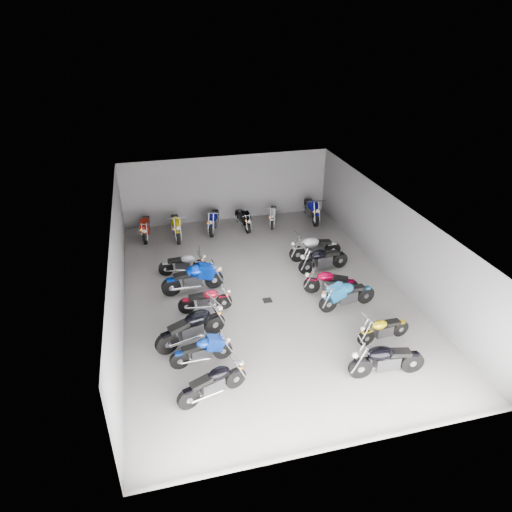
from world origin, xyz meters
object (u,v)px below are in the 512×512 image
object	(u,v)px
motorcycle_back_a	(146,227)
motorcycle_back_e	(273,215)
motorcycle_left_e	(193,278)
motorcycle_right_e	(323,259)
motorcycle_right_f	(315,248)
motorcycle_left_c	(192,327)
drain_grate	(267,300)
motorcycle_left_f	(183,264)
motorcycle_right_c	(347,295)
motorcycle_right_d	(330,282)
motorcycle_left_a	(213,383)
motorcycle_right_a	(386,360)
motorcycle_back_c	(214,220)
motorcycle_back_d	(243,218)
motorcycle_back_f	(312,209)
motorcycle_right_b	(383,329)
motorcycle_left_d	(206,300)
motorcycle_back_b	(176,226)
motorcycle_left_b	(202,350)

from	to	relation	value
motorcycle_back_a	motorcycle_back_e	distance (m)	6.02
motorcycle_left_e	motorcycle_right_e	distance (m)	5.18
motorcycle_right_f	motorcycle_left_c	bearing A→B (deg)	126.14
drain_grate	motorcycle_left_f	world-z (taller)	motorcycle_left_f
motorcycle_right_c	motorcycle_right_f	size ratio (longest dim) A/B	0.97
motorcycle_right_d	motorcycle_left_a	bearing A→B (deg)	148.53
motorcycle_right_a	motorcycle_right_e	xyz separation A→B (m)	(0.44, 5.97, -0.02)
motorcycle_back_a	motorcycle_back_c	bearing A→B (deg)	-174.98
motorcycle_back_d	motorcycle_back_a	bearing A→B (deg)	-7.43
motorcycle_right_e	motorcycle_back_f	xyz separation A→B (m)	(1.30, 4.84, 0.06)
motorcycle_left_a	motorcycle_back_d	size ratio (longest dim) A/B	0.99
motorcycle_left_c	motorcycle_left_e	size ratio (longest dim) A/B	0.99
motorcycle_right_a	motorcycle_back_f	world-z (taller)	motorcycle_back_f
motorcycle_left_c	motorcycle_right_b	distance (m)	5.97
motorcycle_right_f	motorcycle_back_c	xyz separation A→B (m)	(-3.59, 3.82, -0.01)
motorcycle_left_d	motorcycle_back_d	world-z (taller)	motorcycle_back_d
motorcycle_left_d	motorcycle_back_a	size ratio (longest dim) A/B	0.87
motorcycle_left_d	motorcycle_left_e	xyz separation A→B (m)	(-0.25, 1.34, 0.11)
motorcycle_right_f	motorcycle_back_f	bearing A→B (deg)	-19.00
motorcycle_left_c	motorcycle_back_f	xyz separation A→B (m)	(6.89, 8.04, -0.00)
motorcycle_left_e	motorcycle_back_c	world-z (taller)	motorcycle_left_e
motorcycle_back_b	motorcycle_right_f	bearing A→B (deg)	146.30
motorcycle_back_b	motorcycle_back_e	world-z (taller)	motorcycle_back_b
drain_grate	motorcycle_right_d	distance (m)	2.40
motorcycle_left_c	motorcycle_back_d	world-z (taller)	motorcycle_left_c
motorcycle_back_b	drain_grate	bearing A→B (deg)	113.45
motorcycle_back_a	motorcycle_back_e	world-z (taller)	motorcycle_back_a
motorcycle_left_a	motorcycle_left_e	bearing A→B (deg)	159.99
motorcycle_left_f	motorcycle_back_a	bearing A→B (deg)	-154.43
drain_grate	motorcycle_left_f	size ratio (longest dim) A/B	0.17
motorcycle_left_f	motorcycle_right_f	distance (m)	5.42
motorcycle_left_d	motorcycle_right_d	xyz separation A→B (m)	(4.57, -0.03, 0.03)
motorcycle_left_a	motorcycle_right_b	world-z (taller)	motorcycle_left_a
motorcycle_left_f	motorcycle_back_e	world-z (taller)	motorcycle_back_e
motorcycle_left_d	motorcycle_back_a	world-z (taller)	motorcycle_back_a
motorcycle_left_f	motorcycle_back_a	size ratio (longest dim) A/B	0.89
motorcycle_right_a	motorcycle_right_c	world-z (taller)	motorcycle_right_a
motorcycle_left_e	drain_grate	bearing A→B (deg)	57.91
motorcycle_left_f	motorcycle_back_f	bearing A→B (deg)	125.83
motorcycle_left_f	motorcycle_right_e	xyz separation A→B (m)	(5.41, -1.07, 0.06)
motorcycle_left_d	motorcycle_right_b	world-z (taller)	motorcycle_left_d
motorcycle_left_d	motorcycle_back_a	distance (m)	6.68
motorcycle_back_d	motorcycle_back_f	xyz separation A→B (m)	(3.48, 0.08, 0.10)
motorcycle_back_b	motorcycle_left_b	bearing A→B (deg)	89.32
motorcycle_left_f	motorcycle_back_c	world-z (taller)	motorcycle_back_c
motorcycle_right_b	motorcycle_back_f	world-z (taller)	motorcycle_back_f
motorcycle_right_e	motorcycle_back_a	bearing A→B (deg)	47.08
motorcycle_left_d	motorcycle_right_e	distance (m)	5.18
motorcycle_left_b	motorcycle_right_e	xyz separation A→B (m)	(5.43, 4.22, 0.06)
motorcycle_right_d	motorcycle_back_c	bearing A→B (deg)	46.43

